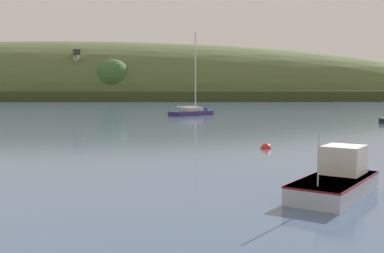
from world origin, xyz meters
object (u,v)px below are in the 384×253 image
Objects in this scene: sailboat_far_left at (196,114)px; fishing_boat_moored at (339,185)px; mooring_buoy_midchannel at (266,149)px; dockside_crane at (76,75)px.

sailboat_far_left reaches higher than fishing_boat_moored.
mooring_buoy_midchannel is (0.97, 14.58, -0.37)m from fishing_boat_moored.
fishing_boat_moored is at bearing 174.84° from dockside_crane.
sailboat_far_left reaches higher than mooring_buoy_midchannel.
dockside_crane reaches higher than sailboat_far_left.
sailboat_far_left is 44.25m from mooring_buoy_midchannel.
sailboat_far_left is 58.84m from fishing_boat_moored.
sailboat_far_left is 2.59× the size of fishing_boat_moored.
fishing_boat_moored is 14.62m from mooring_buoy_midchannel.
mooring_buoy_midchannel is (-0.26, -44.25, -0.17)m from sailboat_far_left.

